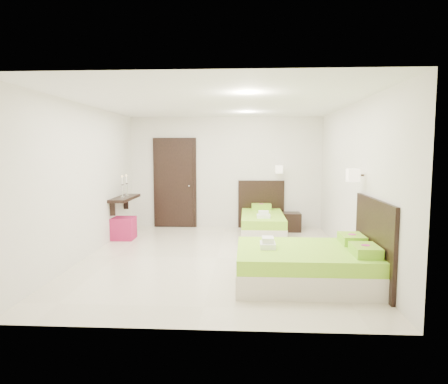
# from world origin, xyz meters

# --- Properties ---
(floor) EXTENTS (5.50, 5.50, 0.00)m
(floor) POSITION_xyz_m (0.00, 0.00, 0.00)
(floor) COLOR beige
(floor) RESTS_ON ground
(bed_single) EXTENTS (1.08, 1.80, 1.48)m
(bed_single) POSITION_xyz_m (0.84, 1.93, 0.27)
(bed_single) COLOR beige
(bed_single) RESTS_ON ground
(bed_double) EXTENTS (1.88, 1.60, 1.55)m
(bed_double) POSITION_xyz_m (1.39, -1.23, 0.28)
(bed_double) COLOR beige
(bed_double) RESTS_ON ground
(nightstand) EXTENTS (0.47, 0.42, 0.42)m
(nightstand) POSITION_xyz_m (1.49, 2.38, 0.21)
(nightstand) COLOR black
(nightstand) RESTS_ON ground
(ottoman) EXTENTS (0.46, 0.46, 0.45)m
(ottoman) POSITION_xyz_m (-2.04, 1.33, 0.23)
(ottoman) COLOR maroon
(ottoman) RESTS_ON ground
(door) EXTENTS (1.02, 0.15, 2.14)m
(door) POSITION_xyz_m (-1.20, 2.70, 1.05)
(door) COLOR black
(door) RESTS_ON ground
(console_shelf) EXTENTS (0.35, 1.20, 0.78)m
(console_shelf) POSITION_xyz_m (-2.08, 1.60, 0.82)
(console_shelf) COLOR black
(console_shelf) RESTS_ON ground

